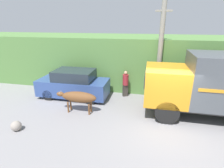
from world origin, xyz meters
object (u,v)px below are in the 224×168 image
Objects in this scene: roadside_rock at (16,126)px; brown_cow at (78,97)px; parked_suv at (74,84)px; utility_pole at (160,50)px; pedestrian_on_hill at (125,83)px; cargo_truck at (222,85)px.

brown_cow is at bearing 46.33° from roadside_rock.
utility_pole is at bearing 11.64° from parked_suv.
utility_pole is at bearing 38.95° from roadside_rock.
utility_pole reaches higher than parked_suv.
utility_pole is (1.95, 0.14, 2.09)m from pedestrian_on_hill.
roadside_rock is (-6.11, -4.94, -2.77)m from utility_pole.
parked_suv is 9.68× the size of roadside_rock.
parked_suv is 0.75× the size of utility_pole.
utility_pole is (-2.83, 1.90, 1.23)m from cargo_truck.
cargo_truck is 5.16m from pedestrian_on_hill.
utility_pole is at bearing 157.13° from pedestrian_on_hill.
roadside_rock is at bearing -124.43° from brown_cow.
cargo_truck is 14.86× the size of roadside_rock.
pedestrian_on_hill is (2.10, 2.64, 0.05)m from brown_cow.
roadside_rock is at bearing -141.05° from utility_pole.
pedestrian_on_hill is at bearing 15.62° from parked_suv.
brown_cow is at bearing 24.43° from pedestrian_on_hill.
pedestrian_on_hill is at bearing 156.72° from cargo_truck.
pedestrian_on_hill is at bearing -175.85° from utility_pole.
parked_suv is at bearing 129.54° from brown_cow.
brown_cow is 2.09m from parked_suv.
cargo_truck is at bearing 16.56° from brown_cow.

